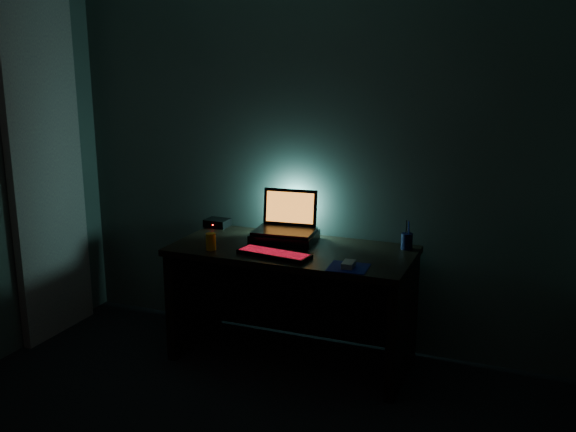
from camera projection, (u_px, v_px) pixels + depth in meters
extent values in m
cube|color=#414A45|center=(314.00, 160.00, 4.21)|extent=(3.50, 0.00, 2.50)
cube|color=black|center=(292.00, 251.00, 3.99)|extent=(1.50, 0.70, 0.04)
cube|color=black|center=(195.00, 293.00, 4.34)|extent=(0.06, 0.64, 0.71)
cube|color=black|center=(403.00, 324.00, 3.83)|extent=(0.06, 0.64, 0.71)
cube|color=black|center=(310.00, 290.00, 4.38)|extent=(1.38, 0.02, 0.65)
cube|color=beige|center=(46.00, 172.00, 4.33)|extent=(0.06, 0.65, 2.30)
cube|color=black|center=(285.00, 237.00, 4.12)|extent=(0.43, 0.34, 0.06)
cube|color=black|center=(285.00, 231.00, 4.11)|extent=(0.40, 0.30, 0.02)
cube|color=black|center=(290.00, 207.00, 4.20)|extent=(0.36, 0.08, 0.24)
cube|color=orange|center=(290.00, 207.00, 4.20)|extent=(0.32, 0.06, 0.20)
cube|color=black|center=(274.00, 254.00, 3.82)|extent=(0.46, 0.20, 0.03)
cube|color=red|center=(274.00, 252.00, 3.82)|extent=(0.44, 0.18, 0.00)
cube|color=navy|center=(348.00, 267.00, 3.61)|extent=(0.23, 0.21, 0.00)
cube|color=gray|center=(349.00, 264.00, 3.61)|extent=(0.07, 0.11, 0.03)
cylinder|color=black|center=(407.00, 241.00, 3.95)|extent=(0.09, 0.09, 0.10)
cylinder|color=orange|center=(211.00, 242.00, 3.94)|extent=(0.07, 0.07, 0.11)
cube|color=black|center=(217.00, 223.00, 4.49)|extent=(0.16, 0.13, 0.05)
sphere|color=#FF0C07|center=(213.00, 225.00, 4.43)|extent=(0.01, 0.01, 0.01)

